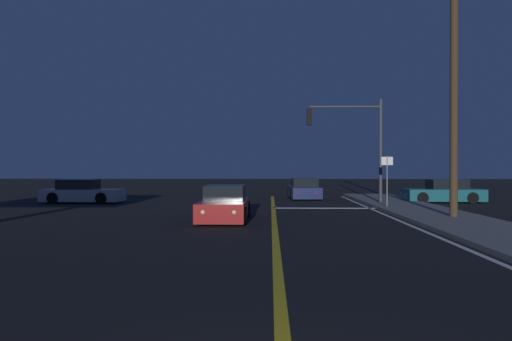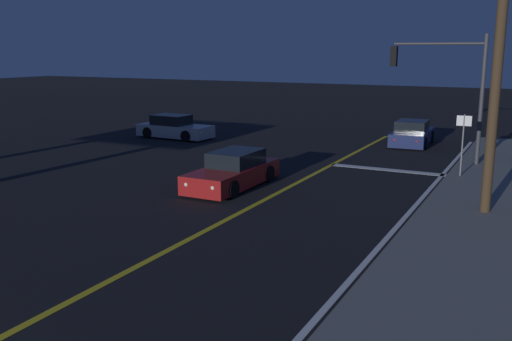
{
  "view_description": "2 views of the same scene",
  "coord_description": "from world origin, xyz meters",
  "px_view_note": "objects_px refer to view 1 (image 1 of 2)",
  "views": [
    {
      "loc": [
        -0.15,
        -3.54,
        2.08
      ],
      "look_at": [
        -0.87,
        21.72,
        1.87
      ],
      "focal_mm": 35.28,
      "sensor_mm": 36.0,
      "label": 1
    },
    {
      "loc": [
        8.3,
        -2.25,
        5.05
      ],
      "look_at": [
        1.02,
        11.97,
        1.64
      ],
      "focal_mm": 39.76,
      "sensor_mm": 36.0,
      "label": 2
    }
  ],
  "objects_px": {
    "car_mid_block_navy": "(304,190)",
    "car_lead_oncoming_teal": "(444,192)",
    "car_parked_curb_silver": "(82,193)",
    "utility_pole_right": "(454,85)",
    "traffic_signal_near_right": "(354,134)",
    "street_sign_corner": "(387,173)",
    "car_side_waiting_red": "(225,205)"
  },
  "relations": [
    {
      "from": "car_lead_oncoming_teal",
      "to": "traffic_signal_near_right",
      "type": "xyz_separation_m",
      "value": [
        -5.44,
        -1.78,
        3.24
      ]
    },
    {
      "from": "car_side_waiting_red",
      "to": "street_sign_corner",
      "type": "height_order",
      "value": "street_sign_corner"
    },
    {
      "from": "traffic_signal_near_right",
      "to": "street_sign_corner",
      "type": "height_order",
      "value": "traffic_signal_near_right"
    },
    {
      "from": "car_side_waiting_red",
      "to": "car_lead_oncoming_teal",
      "type": "bearing_deg",
      "value": -140.1
    },
    {
      "from": "utility_pole_right",
      "to": "street_sign_corner",
      "type": "bearing_deg",
      "value": 105.71
    },
    {
      "from": "car_mid_block_navy",
      "to": "traffic_signal_near_right",
      "type": "distance_m",
      "value": 6.23
    },
    {
      "from": "car_parked_curb_silver",
      "to": "car_side_waiting_red",
      "type": "bearing_deg",
      "value": 47.55
    },
    {
      "from": "utility_pole_right",
      "to": "car_side_waiting_red",
      "type": "bearing_deg",
      "value": -178.84
    },
    {
      "from": "car_side_waiting_red",
      "to": "utility_pole_right",
      "type": "xyz_separation_m",
      "value": [
        8.82,
        0.18,
        4.61
      ]
    },
    {
      "from": "car_side_waiting_red",
      "to": "traffic_signal_near_right",
      "type": "relative_size",
      "value": 0.82
    },
    {
      "from": "car_mid_block_navy",
      "to": "traffic_signal_near_right",
      "type": "xyz_separation_m",
      "value": [
        2.35,
        -4.78,
        3.24
      ]
    },
    {
      "from": "car_mid_block_navy",
      "to": "car_parked_curb_silver",
      "type": "height_order",
      "value": "same"
    },
    {
      "from": "car_parked_curb_silver",
      "to": "traffic_signal_near_right",
      "type": "distance_m",
      "value": 15.6
    },
    {
      "from": "car_parked_curb_silver",
      "to": "utility_pole_right",
      "type": "distance_m",
      "value": 20.36
    },
    {
      "from": "car_parked_curb_silver",
      "to": "street_sign_corner",
      "type": "distance_m",
      "value": 16.86
    },
    {
      "from": "utility_pole_right",
      "to": "traffic_signal_near_right",
      "type": "bearing_deg",
      "value": 108.22
    },
    {
      "from": "car_lead_oncoming_teal",
      "to": "street_sign_corner",
      "type": "distance_m",
      "value": 6.37
    },
    {
      "from": "car_mid_block_navy",
      "to": "car_parked_curb_silver",
      "type": "xyz_separation_m",
      "value": [
        -12.88,
        -3.81,
        0.0
      ]
    },
    {
      "from": "car_side_waiting_red",
      "to": "car_lead_oncoming_teal",
      "type": "distance_m",
      "value": 15.22
    },
    {
      "from": "car_side_waiting_red",
      "to": "street_sign_corner",
      "type": "bearing_deg",
      "value": -145.05
    },
    {
      "from": "car_mid_block_navy",
      "to": "utility_pole_right",
      "type": "xyz_separation_m",
      "value": [
        4.91,
        -12.56,
        4.61
      ]
    },
    {
      "from": "car_parked_curb_silver",
      "to": "traffic_signal_near_right",
      "type": "relative_size",
      "value": 0.79
    },
    {
      "from": "car_mid_block_navy",
      "to": "traffic_signal_near_right",
      "type": "height_order",
      "value": "traffic_signal_near_right"
    },
    {
      "from": "traffic_signal_near_right",
      "to": "utility_pole_right",
      "type": "distance_m",
      "value": 8.3
    },
    {
      "from": "car_side_waiting_red",
      "to": "street_sign_corner",
      "type": "distance_m",
      "value": 9.11
    },
    {
      "from": "car_lead_oncoming_teal",
      "to": "car_side_waiting_red",
      "type": "bearing_deg",
      "value": 129.89
    },
    {
      "from": "car_mid_block_navy",
      "to": "car_lead_oncoming_teal",
      "type": "xyz_separation_m",
      "value": [
        7.8,
        -3.0,
        0.0
      ]
    },
    {
      "from": "utility_pole_right",
      "to": "car_mid_block_navy",
      "type": "bearing_deg",
      "value": 111.37
    },
    {
      "from": "car_mid_block_navy",
      "to": "car_lead_oncoming_teal",
      "type": "relative_size",
      "value": 0.94
    },
    {
      "from": "car_mid_block_navy",
      "to": "traffic_signal_near_right",
      "type": "relative_size",
      "value": 0.74
    },
    {
      "from": "car_lead_oncoming_teal",
      "to": "utility_pole_right",
      "type": "relative_size",
      "value": 0.45
    },
    {
      "from": "utility_pole_right",
      "to": "street_sign_corner",
      "type": "height_order",
      "value": "utility_pole_right"
    }
  ]
}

